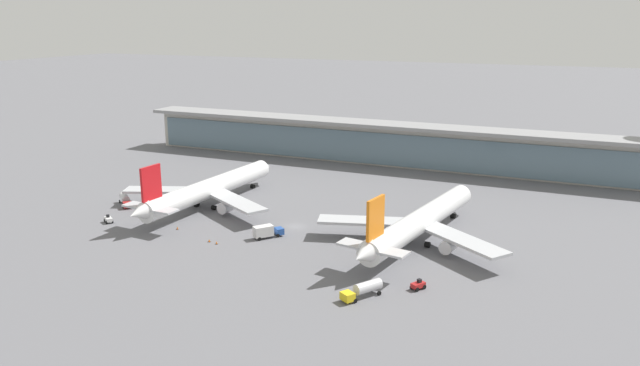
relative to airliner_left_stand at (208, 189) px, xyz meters
The scene contains 13 objects.
ground_plane 30.19m from the airliner_left_stand, 10.24° to the right, with size 1200.00×1200.00×0.00m, color slate.
airliner_left_stand is the anchor object (origin of this frame).
airliner_centre_stand 60.86m from the airliner_left_stand, ahead, with size 46.34×60.91×16.27m.
service_truck_near_nose_white 27.33m from the airliner_left_stand, 126.47° to the right, with size 3.33×3.00×2.05m.
service_truck_under_wing_blue 31.07m from the airliner_left_stand, 30.61° to the right, with size 6.32×7.16×3.10m.
service_truck_mid_apron_red 73.55m from the airliner_left_stand, 23.82° to the right, with size 2.90×3.33×2.05m.
service_truck_by_tail_red 23.93m from the airliner_left_stand, 160.77° to the right, with size 8.03×7.25×2.95m.
service_truck_on_taxiway_blue 56.73m from the airliner_left_stand, 13.27° to the right, with size 3.68×6.84×2.70m.
service_truck_at_far_stand_yellow 69.54m from the airliner_left_stand, 32.40° to the right, with size 6.48×8.48×2.95m.
terminal_building 75.15m from the airliner_left_stand, 67.06° to the left, with size 189.79×12.80×15.20m.
safety_cone_alpha 19.96m from the airliner_left_stand, 80.10° to the right, with size 0.62×0.62×0.70m.
safety_cone_bravo 28.57m from the airliner_left_stand, 56.53° to the right, with size 0.62×0.62×0.70m.
safety_cone_charlie 30.40m from the airliner_left_stand, 53.35° to the right, with size 0.62×0.62×0.70m.
Camera 1 is at (64.13, -132.96, 50.74)m, focal length 34.69 mm.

